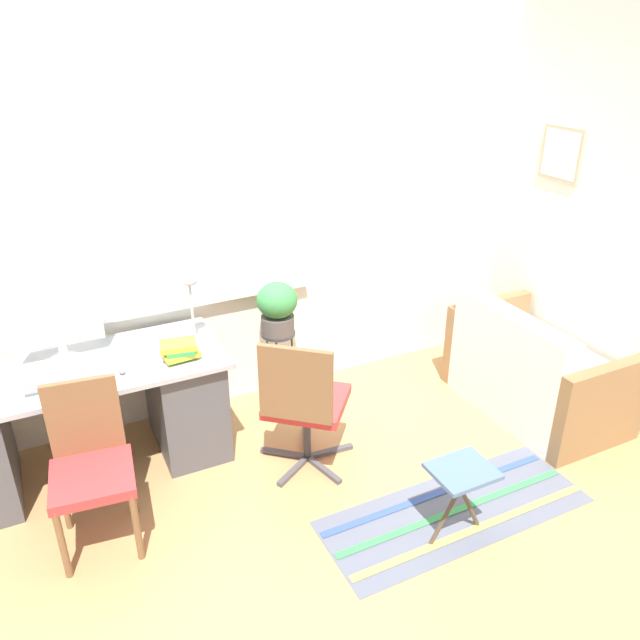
# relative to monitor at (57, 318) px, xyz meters

# --- Properties ---
(ground_plane) EXTENTS (14.00, 14.00, 0.00)m
(ground_plane) POSITION_rel_monitor_xyz_m (1.05, -0.51, -0.99)
(ground_plane) COLOR tan
(wall_back_with_window) EXTENTS (9.00, 0.12, 2.70)m
(wall_back_with_window) POSITION_rel_monitor_xyz_m (1.05, 0.28, 0.36)
(wall_back_with_window) COLOR white
(wall_back_with_window) RESTS_ON ground_plane
(wall_right_with_picture) EXTENTS (0.08, 9.00, 2.70)m
(wall_right_with_picture) POSITION_rel_monitor_xyz_m (3.45, -0.51, 0.36)
(wall_right_with_picture) COLOR white
(wall_right_with_picture) RESTS_ON ground_plane
(desk) EXTENTS (1.71, 0.70, 0.72)m
(desk) POSITION_rel_monitor_xyz_m (0.04, -0.15, -0.61)
(desk) COLOR #9EA3A8
(desk) RESTS_ON ground_plane
(monitor) EXTENTS (0.49, 0.14, 0.49)m
(monitor) POSITION_rel_monitor_xyz_m (0.00, 0.00, 0.00)
(monitor) COLOR silver
(monitor) RESTS_ON desk
(keyboard) EXTENTS (0.42, 0.11, 0.02)m
(keyboard) POSITION_rel_monitor_xyz_m (-0.03, -0.31, -0.26)
(keyboard) COLOR slate
(keyboard) RESTS_ON desk
(mouse) EXTENTS (0.04, 0.06, 0.03)m
(mouse) POSITION_rel_monitor_xyz_m (0.27, -0.33, -0.25)
(mouse) COLOR slate
(mouse) RESTS_ON desk
(desk_lamp) EXTENTS (0.12, 0.12, 0.44)m
(desk_lamp) POSITION_rel_monitor_xyz_m (0.76, -0.11, 0.03)
(desk_lamp) COLOR #ADADB2
(desk_lamp) RESTS_ON desk
(book_stack) EXTENTS (0.23, 0.19, 0.11)m
(book_stack) POSITION_rel_monitor_xyz_m (0.62, -0.31, -0.21)
(book_stack) COLOR green
(book_stack) RESTS_ON desk
(desk_chair_wooden) EXTENTS (0.45, 0.46, 0.89)m
(desk_chair_wooden) POSITION_rel_monitor_xyz_m (0.01, -0.75, -0.51)
(desk_chair_wooden) COLOR brown
(desk_chair_wooden) RESTS_ON ground_plane
(office_chair_swivel) EXTENTS (0.65, 0.65, 0.93)m
(office_chair_swivel) POSITION_rel_monitor_xyz_m (1.23, -0.71, -0.51)
(office_chair_swivel) COLOR #47474C
(office_chair_swivel) RESTS_ON ground_plane
(couch_loveseat) EXTENTS (0.73, 1.21, 0.80)m
(couch_loveseat) POSITION_rel_monitor_xyz_m (2.96, -0.83, -0.71)
(couch_loveseat) COLOR white
(couch_loveseat) RESTS_ON ground_plane
(plant_stand) EXTENTS (0.24, 0.24, 0.59)m
(plant_stand) POSITION_rel_monitor_xyz_m (1.37, 0.02, -0.48)
(plant_stand) COLOR #333338
(plant_stand) RESTS_ON ground_plane
(potted_plant) EXTENTS (0.28, 0.28, 0.37)m
(potted_plant) POSITION_rel_monitor_xyz_m (1.37, 0.02, -0.21)
(potted_plant) COLOR #514C47
(potted_plant) RESTS_ON plant_stand
(floor_rug_striped) EXTENTS (1.57, 0.58, 0.01)m
(floor_rug_striped) POSITION_rel_monitor_xyz_m (1.84, -1.46, -0.99)
(floor_rug_striped) COLOR #565B6B
(floor_rug_striped) RESTS_ON ground_plane
(folding_stool) EXTENTS (0.34, 0.27, 0.46)m
(folding_stool) POSITION_rel_monitor_xyz_m (1.73, -1.60, -0.60)
(folding_stool) COLOR slate
(folding_stool) RESTS_ON ground_plane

